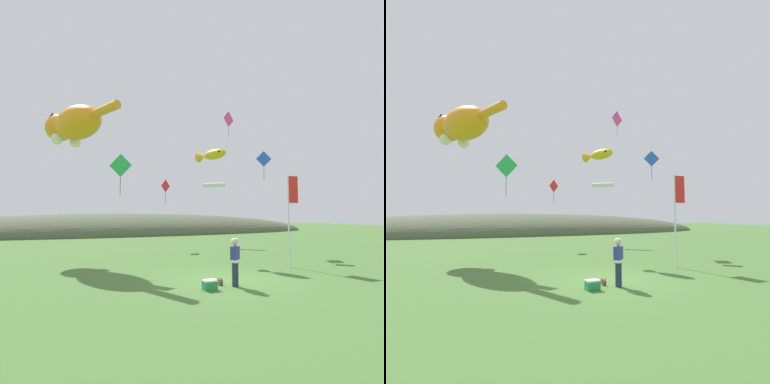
{
  "view_description": "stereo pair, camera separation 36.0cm",
  "coord_description": "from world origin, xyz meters",
  "views": [
    {
      "loc": [
        -5.76,
        -10.89,
        2.69
      ],
      "look_at": [
        0.0,
        4.0,
        3.86
      ],
      "focal_mm": 28.0,
      "sensor_mm": 36.0,
      "label": 1
    },
    {
      "loc": [
        -5.43,
        -11.01,
        2.69
      ],
      "look_at": [
        0.0,
        4.0,
        3.86
      ],
      "focal_mm": 28.0,
      "sensor_mm": 36.0,
      "label": 2
    }
  ],
  "objects": [
    {
      "name": "ground_plane",
      "position": [
        0.0,
        0.0,
        0.0
      ],
      "size": [
        120.0,
        120.0,
        0.0
      ],
      "primitive_type": "plane",
      "color": "#477033"
    },
    {
      "name": "kite_diamond_blue",
      "position": [
        6.27,
        6.42,
        6.46
      ],
      "size": [
        1.05,
        0.33,
        1.99
      ],
      "color": "blue"
    },
    {
      "name": "kite_tube_streamer",
      "position": [
        5.51,
        12.9,
        5.24
      ],
      "size": [
        1.76,
        1.57,
        0.44
      ],
      "color": "white"
    },
    {
      "name": "picnic_cooler",
      "position": [
        -1.27,
        -1.03,
        0.18
      ],
      "size": [
        0.51,
        0.35,
        0.36
      ],
      "color": "#268C4C",
      "rests_on": "ground"
    },
    {
      "name": "kite_giant_cat",
      "position": [
        -6.07,
        9.21,
        8.32
      ],
      "size": [
        4.22,
        7.26,
        2.39
      ],
      "color": "orange"
    },
    {
      "name": "kite_fish_windsock",
      "position": [
        1.84,
        5.43,
        6.27
      ],
      "size": [
        1.39,
        2.38,
        0.71
      ],
      "color": "gold"
    },
    {
      "name": "distant_hill_ridge",
      "position": [
        -1.83,
        30.63,
        0.0
      ],
      "size": [
        59.41,
        14.48,
        5.43
      ],
      "color": "#4C563D",
      "rests_on": "ground"
    },
    {
      "name": "festival_attendant",
      "position": [
        -0.18,
        -0.92,
        0.95
      ],
      "size": [
        0.49,
        0.47,
        1.77
      ],
      "color": "#232D47",
      "rests_on": "ground"
    },
    {
      "name": "kite_diamond_green",
      "position": [
        -3.76,
        4.13,
        5.07
      ],
      "size": [
        1.02,
        0.6,
        2.07
      ],
      "color": "green"
    },
    {
      "name": "kite_diamond_pink",
      "position": [
        6.02,
        11.01,
        10.64
      ],
      "size": [
        1.25,
        0.57,
        2.27
      ],
      "color": "#E53F8C"
    },
    {
      "name": "kite_diamond_red",
      "position": [
        0.81,
        11.92,
        4.88
      ],
      "size": [
        0.88,
        0.58,
        1.94
      ],
      "color": "red"
    },
    {
      "name": "festival_banner_pole",
      "position": [
        4.55,
        1.66,
        3.08
      ],
      "size": [
        0.66,
        0.08,
        4.7
      ],
      "color": "silver",
      "rests_on": "ground"
    },
    {
      "name": "kite_spool",
      "position": [
        -0.61,
        -0.52,
        0.13
      ],
      "size": [
        0.12,
        0.25,
        0.25
      ],
      "color": "olive",
      "rests_on": "ground"
    }
  ]
}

